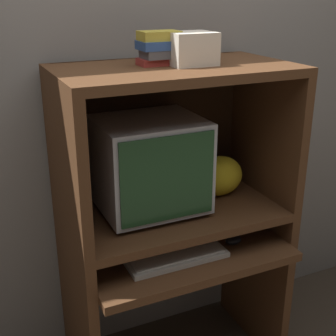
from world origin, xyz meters
TOP-DOWN VIEW (x-y plane):
  - wall_back at (0.00, 0.59)m, footprint 6.00×0.06m
  - desk_base at (0.00, 0.22)m, footprint 0.93×0.60m
  - desk_monitor_shelf at (0.00, 0.26)m, footprint 0.93×0.53m
  - hutch_upper at (0.00, 0.30)m, footprint 0.93×0.53m
  - crt_monitor at (-0.10, 0.29)m, footprint 0.42×0.37m
  - keyboard at (-0.07, 0.11)m, footprint 0.41×0.16m
  - mouse at (0.21, 0.11)m, footprint 0.07×0.05m
  - snack_bag at (0.24, 0.31)m, footprint 0.22×0.16m
  - book_stack at (-0.06, 0.30)m, footprint 0.15×0.11m
  - storage_box at (0.06, 0.25)m, footprint 0.17×0.15m

SIDE VIEW (x-z plane):
  - desk_base at x=0.00m, z-range 0.08..0.76m
  - keyboard at x=-0.07m, z-range 0.67..0.70m
  - mouse at x=0.21m, z-range 0.67..0.71m
  - desk_monitor_shelf at x=0.00m, z-range 0.71..0.86m
  - snack_bag at x=0.24m, z-range 0.82..1.00m
  - crt_monitor at x=-0.10m, z-range 0.82..1.22m
  - hutch_upper at x=0.00m, z-range 0.91..1.51m
  - wall_back at x=0.00m, z-range 0.00..2.60m
  - storage_box at x=0.06m, z-range 1.42..1.54m
  - book_stack at x=-0.06m, z-range 1.42..1.54m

